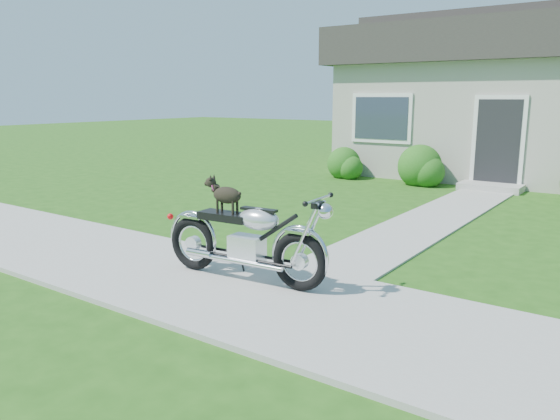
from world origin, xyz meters
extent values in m
plane|color=#235114|center=(0.00, 0.00, 0.00)|extent=(80.00, 80.00, 0.00)
cube|color=#9E9B93|center=(0.00, 0.00, 0.02)|extent=(24.00, 2.20, 0.04)
cube|color=#9E9B93|center=(-1.50, 5.00, 0.01)|extent=(1.20, 8.00, 0.03)
cube|color=black|center=(-1.50, 8.97, 1.05)|extent=(1.00, 0.06, 2.10)
cube|color=#9E9B93|center=(-1.50, 8.62, 0.08)|extent=(1.40, 0.70, 0.16)
cube|color=#2D3847|center=(-4.50, 8.97, 1.60)|extent=(1.70, 0.05, 1.30)
sphere|color=#265F19|center=(-5.33, 8.50, 0.38)|extent=(0.90, 0.90, 0.90)
sphere|color=#265F19|center=(-3.20, 8.50, 0.46)|extent=(1.09, 1.09, 1.09)
imported|color=#1C5416|center=(-3.27, 8.55, 0.38)|extent=(0.89, 0.91, 0.77)
torus|color=black|center=(-1.41, 0.32, 0.38)|extent=(0.68, 0.16, 0.67)
torus|color=black|center=(-2.91, 0.20, 0.38)|extent=(0.68, 0.16, 0.67)
cube|color=silver|center=(-2.11, 0.26, 0.42)|extent=(0.42, 0.27, 0.30)
ellipsoid|color=silver|center=(-1.94, 0.27, 0.79)|extent=(0.53, 0.33, 0.26)
cube|color=black|center=(-2.41, 0.24, 0.78)|extent=(0.67, 0.31, 0.09)
cube|color=silver|center=(-1.41, 0.32, 0.72)|extent=(0.31, 0.16, 0.03)
cube|color=silver|center=(-2.91, 0.20, 0.72)|extent=(0.31, 0.16, 0.03)
cylinder|color=silver|center=(-1.19, 0.33, 1.09)|extent=(0.08, 0.60, 0.03)
sphere|color=silver|center=(-1.11, 0.34, 0.98)|extent=(0.18, 0.18, 0.17)
cylinder|color=silver|center=(-2.10, 0.13, 0.29)|extent=(1.10, 0.15, 0.06)
ellipsoid|color=black|center=(-2.38, 0.24, 1.03)|extent=(0.39, 0.21, 0.20)
sphere|color=black|center=(-2.61, 0.22, 1.16)|extent=(0.13, 0.13, 0.12)
cylinder|color=black|center=(-2.49, 0.27, 0.90)|extent=(0.03, 0.03, 0.15)
cylinder|color=black|center=(-2.48, 0.19, 0.90)|extent=(0.03, 0.03, 0.15)
cylinder|color=black|center=(-2.27, 0.29, 0.90)|extent=(0.03, 0.03, 0.15)
cylinder|color=black|center=(-2.26, 0.20, 0.90)|extent=(0.03, 0.03, 0.15)
torus|color=#C53476|center=(-2.55, 0.22, 1.11)|extent=(0.07, 0.11, 0.10)
camera|label=1|loc=(1.73, -4.52, 2.15)|focal=35.00mm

